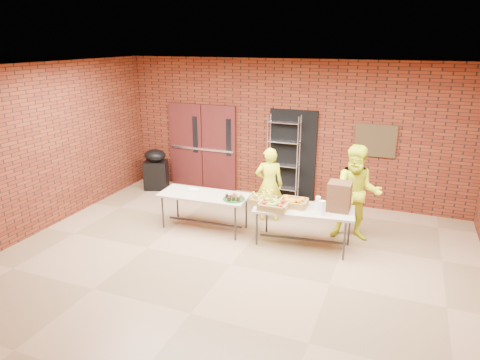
{
  "coord_description": "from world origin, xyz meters",
  "views": [
    {
      "loc": [
        2.48,
        -5.86,
        3.61
      ],
      "look_at": [
        -0.39,
        1.4,
        1.02
      ],
      "focal_mm": 32.0,
      "sensor_mm": 36.0,
      "label": 1
    }
  ],
  "objects_px": {
    "table_right": "(304,211)",
    "volunteer_man": "(357,194)",
    "coffee_dispenser": "(339,196)",
    "covered_grill": "(156,169)",
    "volunteer_woman": "(269,185)",
    "table_left": "(204,197)",
    "wire_rack": "(283,158)"
  },
  "relations": [
    {
      "from": "covered_grill",
      "to": "volunteer_man",
      "type": "xyz_separation_m",
      "value": [
        5.0,
        -1.1,
        0.4
      ]
    },
    {
      "from": "coffee_dispenser",
      "to": "table_left",
      "type": "bearing_deg",
      "value": -177.31
    },
    {
      "from": "wire_rack",
      "to": "volunteer_man",
      "type": "distance_m",
      "value": 2.41
    },
    {
      "from": "table_right",
      "to": "volunteer_woman",
      "type": "xyz_separation_m",
      "value": [
        -0.94,
        0.88,
        0.11
      ]
    },
    {
      "from": "table_left",
      "to": "table_right",
      "type": "xyz_separation_m",
      "value": [
        2.0,
        -0.02,
        0.01
      ]
    },
    {
      "from": "volunteer_man",
      "to": "table_left",
      "type": "bearing_deg",
      "value": -175.13
    },
    {
      "from": "wire_rack",
      "to": "table_left",
      "type": "height_order",
      "value": "wire_rack"
    },
    {
      "from": "wire_rack",
      "to": "table_left",
      "type": "distance_m",
      "value": 2.39
    },
    {
      "from": "table_right",
      "to": "volunteer_man",
      "type": "relative_size",
      "value": 1.02
    },
    {
      "from": "coffee_dispenser",
      "to": "volunteer_man",
      "type": "relative_size",
      "value": 0.28
    },
    {
      "from": "table_left",
      "to": "covered_grill",
      "type": "bearing_deg",
      "value": 139.45
    },
    {
      "from": "volunteer_woman",
      "to": "volunteer_man",
      "type": "height_order",
      "value": "volunteer_man"
    },
    {
      "from": "table_left",
      "to": "volunteer_woman",
      "type": "relative_size",
      "value": 1.15
    },
    {
      "from": "coffee_dispenser",
      "to": "volunteer_man",
      "type": "height_order",
      "value": "volunteer_man"
    },
    {
      "from": "wire_rack",
      "to": "table_left",
      "type": "xyz_separation_m",
      "value": [
        -0.98,
        -2.15,
        -0.34
      ]
    },
    {
      "from": "volunteer_woman",
      "to": "volunteer_man",
      "type": "xyz_separation_m",
      "value": [
        1.77,
        -0.26,
        0.13
      ]
    },
    {
      "from": "table_left",
      "to": "volunteer_man",
      "type": "bearing_deg",
      "value": 9.44
    },
    {
      "from": "table_right",
      "to": "coffee_dispenser",
      "type": "bearing_deg",
      "value": 6.39
    },
    {
      "from": "wire_rack",
      "to": "covered_grill",
      "type": "relative_size",
      "value": 1.96
    },
    {
      "from": "coffee_dispenser",
      "to": "volunteer_woman",
      "type": "distance_m",
      "value": 1.71
    },
    {
      "from": "volunteer_man",
      "to": "covered_grill",
      "type": "bearing_deg",
      "value": 160.5
    },
    {
      "from": "covered_grill",
      "to": "volunteer_man",
      "type": "bearing_deg",
      "value": -32.76
    },
    {
      "from": "coffee_dispenser",
      "to": "covered_grill",
      "type": "xyz_separation_m",
      "value": [
        -4.76,
        1.58,
        -0.48
      ]
    },
    {
      "from": "table_left",
      "to": "volunteer_woman",
      "type": "height_order",
      "value": "volunteer_woman"
    },
    {
      "from": "table_right",
      "to": "volunteer_man",
      "type": "bearing_deg",
      "value": 29.39
    },
    {
      "from": "covered_grill",
      "to": "volunteer_woman",
      "type": "height_order",
      "value": "volunteer_woman"
    },
    {
      "from": "volunteer_woman",
      "to": "wire_rack",
      "type": "bearing_deg",
      "value": -104.36
    },
    {
      "from": "covered_grill",
      "to": "table_left",
      "type": "bearing_deg",
      "value": -58.38
    },
    {
      "from": "table_right",
      "to": "covered_grill",
      "type": "xyz_separation_m",
      "value": [
        -4.17,
        1.72,
        -0.16
      ]
    },
    {
      "from": "covered_grill",
      "to": "volunteer_woman",
      "type": "xyz_separation_m",
      "value": [
        3.23,
        -0.84,
        0.27
      ]
    },
    {
      "from": "table_left",
      "to": "volunteer_woman",
      "type": "xyz_separation_m",
      "value": [
        1.06,
        0.86,
        0.12
      ]
    },
    {
      "from": "wire_rack",
      "to": "table_left",
      "type": "relative_size",
      "value": 1.12
    }
  ]
}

